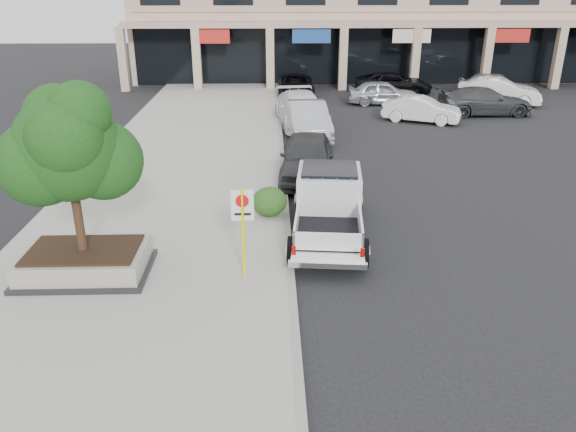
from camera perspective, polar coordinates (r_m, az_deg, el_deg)
The scene contains 19 objects.
ground at distance 14.45m, azimuth 6.48°, elevation -6.44°, with size 120.00×120.00×0.00m, color black.
sidewalk at distance 20.04m, azimuth -11.70°, elevation 2.00°, with size 8.00×52.00×0.15m, color gray.
curb at distance 19.74m, azimuth -0.33°, elevation 2.17°, with size 0.20×52.00×0.15m, color gray.
strip_mall at distance 47.53m, azimuth 11.03°, elevation 19.62°, with size 40.55×12.43×9.50m.
planter at distance 15.10m, azimuth -19.91°, elevation -4.37°, with size 3.20×2.20×0.68m.
planter_tree at distance 14.18m, azimuth -20.79°, elevation 6.56°, with size 2.90×2.55×4.00m.
no_parking_sign at distance 13.65m, azimuth -4.61°, elevation -0.54°, with size 0.55×0.09×2.30m.
hedge at distance 17.63m, azimuth -1.89°, elevation 1.47°, with size 1.10×0.99×0.94m, color #123F14.
pickup_truck at distance 16.41m, azimuth 4.15°, elevation 0.83°, with size 2.12×5.74×1.81m, color white, non-canonical shape.
curb_car_a at distance 21.45m, azimuth 1.97°, elevation 6.00°, with size 1.98×4.92×1.68m, color #2C2D31.
curb_car_b at distance 27.47m, azimuth 2.01°, elevation 9.74°, with size 1.78×5.09×1.68m, color #A9ABB2.
curb_car_c at distance 29.79m, azimuth 1.36°, elevation 10.76°, with size 2.34×5.74×1.67m, color white.
curb_car_d at distance 37.88m, azimuth 0.78°, elevation 13.13°, with size 2.30×4.98×1.38m, color black.
lot_car_a at distance 35.62m, azimuth 9.59°, elevation 12.26°, with size 1.71×4.25×1.45m, color #A9ADB1.
lot_car_b at distance 31.41m, azimuth 13.41°, elevation 10.48°, with size 1.42×4.08×1.34m, color silver.
lot_car_c at distance 34.14m, azimuth 19.34°, elevation 10.95°, with size 2.14×5.27×1.53m, color #313437.
lot_car_d at distance 39.15m, azimuth 10.67°, elevation 13.10°, with size 2.36×5.11×1.42m, color black.
lot_car_e at distance 39.64m, azimuth 20.31°, elevation 12.36°, with size 1.90×4.71×1.61m, color #94979B.
lot_car_f at distance 37.36m, azimuth 20.62°, elevation 11.76°, with size 1.70×4.86×1.60m, color silver.
Camera 1 is at (-2.01, -12.48, 7.01)m, focal length 35.00 mm.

